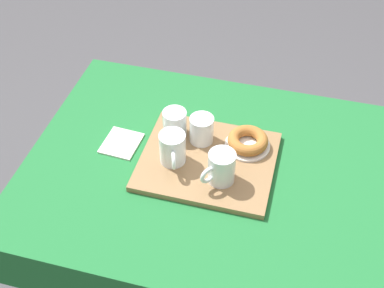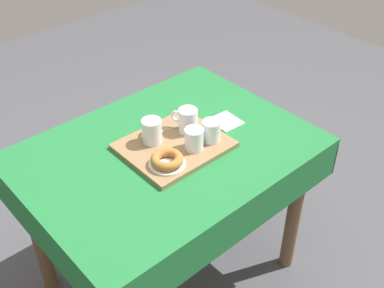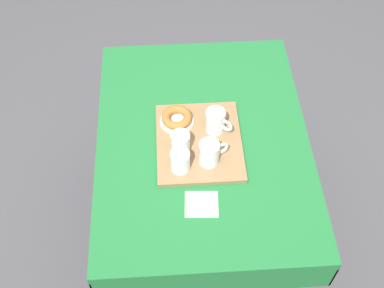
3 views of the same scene
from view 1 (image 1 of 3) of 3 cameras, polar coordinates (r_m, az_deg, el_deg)
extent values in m
cube|color=#1E6B33|center=(1.52, 2.55, -3.24)|extent=(1.11, 0.83, 0.04)
cube|color=#1E6B33|center=(1.87, 5.34, 4.02)|extent=(1.11, 0.01, 0.14)
cube|color=#1E6B33|center=(1.74, -15.52, -1.60)|extent=(0.01, 0.83, 0.14)
cylinder|color=brown|center=(2.02, 17.32, -6.27)|extent=(0.06, 0.06, 0.72)
cylinder|color=brown|center=(2.11, -8.08, -1.42)|extent=(0.06, 0.06, 0.72)
cube|color=olive|center=(1.51, 1.75, -1.89)|extent=(0.39, 0.33, 0.02)
cylinder|color=white|center=(1.47, -2.17, -0.43)|extent=(0.08, 0.08, 0.10)
cylinder|color=#B27523|center=(1.47, -2.16, -0.69)|extent=(0.07, 0.07, 0.07)
torus|color=white|center=(1.43, -2.04, -1.80)|extent=(0.03, 0.05, 0.05)
cylinder|color=white|center=(1.42, 3.29, -2.56)|extent=(0.08, 0.08, 0.10)
cylinder|color=#B27523|center=(1.42, 3.27, -2.83)|extent=(0.07, 0.07, 0.07)
torus|color=white|center=(1.39, 1.67, -3.42)|extent=(0.04, 0.05, 0.05)
cylinder|color=white|center=(1.53, 1.07, 1.63)|extent=(0.07, 0.07, 0.09)
cylinder|color=silver|center=(1.54, 1.07, 1.34)|extent=(0.06, 0.06, 0.06)
cylinder|color=white|center=(1.55, -1.92, 2.31)|extent=(0.07, 0.07, 0.09)
cylinder|color=silver|center=(1.56, -1.91, 1.90)|extent=(0.06, 0.06, 0.05)
cylinder|color=white|center=(1.55, 6.13, -0.15)|extent=(0.14, 0.14, 0.01)
torus|color=#A3662D|center=(1.53, 6.19, 0.39)|extent=(0.12, 0.12, 0.03)
cube|color=white|center=(1.59, -7.80, 0.09)|extent=(0.11, 0.12, 0.01)
camera|label=2|loc=(2.27, 42.86, 36.55)|focal=44.79mm
camera|label=3|loc=(1.82, -55.15, 45.50)|focal=46.03mm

